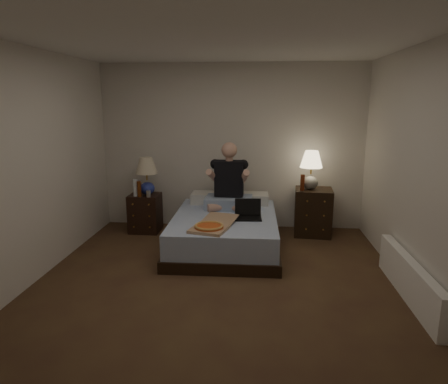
# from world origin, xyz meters

# --- Properties ---
(floor) EXTENTS (4.00, 4.50, 0.00)m
(floor) POSITION_xyz_m (0.00, 0.00, 0.00)
(floor) COLOR brown
(floor) RESTS_ON ground
(ceiling) EXTENTS (4.00, 4.50, 0.00)m
(ceiling) POSITION_xyz_m (0.00, 0.00, 2.50)
(ceiling) COLOR white
(ceiling) RESTS_ON ground
(wall_back) EXTENTS (4.00, 0.00, 2.50)m
(wall_back) POSITION_xyz_m (0.00, 2.25, 1.25)
(wall_back) COLOR silver
(wall_back) RESTS_ON ground
(wall_front) EXTENTS (4.00, 0.00, 2.50)m
(wall_front) POSITION_xyz_m (0.00, -2.25, 1.25)
(wall_front) COLOR silver
(wall_front) RESTS_ON ground
(wall_left) EXTENTS (0.00, 4.50, 2.50)m
(wall_left) POSITION_xyz_m (-2.00, 0.00, 1.25)
(wall_left) COLOR silver
(wall_left) RESTS_ON ground
(wall_right) EXTENTS (0.00, 4.50, 2.50)m
(wall_right) POSITION_xyz_m (2.00, 0.00, 1.25)
(wall_right) COLOR silver
(wall_right) RESTS_ON ground
(bed) EXTENTS (1.37, 1.82, 0.45)m
(bed) POSITION_xyz_m (-0.02, 1.25, 0.23)
(bed) COLOR #5B7BB6
(bed) RESTS_ON floor
(nightstand_left) EXTENTS (0.45, 0.40, 0.57)m
(nightstand_left) POSITION_xyz_m (-1.28, 1.85, 0.29)
(nightstand_left) COLOR black
(nightstand_left) RESTS_ON floor
(nightstand_right) EXTENTS (0.57, 0.52, 0.69)m
(nightstand_right) POSITION_xyz_m (1.23, 1.92, 0.34)
(nightstand_right) COLOR black
(nightstand_right) RESTS_ON floor
(lamp_left) EXTENTS (0.35, 0.35, 0.56)m
(lamp_left) POSITION_xyz_m (-1.23, 1.85, 0.85)
(lamp_left) COLOR #2A389A
(lamp_left) RESTS_ON nightstand_left
(lamp_right) EXTENTS (0.39, 0.39, 0.56)m
(lamp_right) POSITION_xyz_m (1.17, 1.92, 0.97)
(lamp_right) COLOR gray
(lamp_right) RESTS_ON nightstand_right
(water_bottle) EXTENTS (0.07, 0.07, 0.25)m
(water_bottle) POSITION_xyz_m (-1.37, 1.73, 0.70)
(water_bottle) COLOR white
(water_bottle) RESTS_ON nightstand_left
(soda_can) EXTENTS (0.07, 0.07, 0.10)m
(soda_can) POSITION_xyz_m (-1.17, 1.69, 0.62)
(soda_can) COLOR beige
(soda_can) RESTS_ON nightstand_left
(beer_bottle_left) EXTENTS (0.06, 0.06, 0.23)m
(beer_bottle_left) POSITION_xyz_m (-1.31, 1.70, 0.69)
(beer_bottle_left) COLOR #5E2A0D
(beer_bottle_left) RESTS_ON nightstand_left
(beer_bottle_right) EXTENTS (0.06, 0.06, 0.23)m
(beer_bottle_right) POSITION_xyz_m (1.05, 1.82, 0.80)
(beer_bottle_right) COLOR #5B200D
(beer_bottle_right) RESTS_ON nightstand_right
(person) EXTENTS (0.68, 0.54, 0.93)m
(person) POSITION_xyz_m (0.00, 1.65, 0.92)
(person) COLOR black
(person) RESTS_ON bed
(laptop) EXTENTS (0.36, 0.30, 0.24)m
(laptop) POSITION_xyz_m (0.29, 1.11, 0.57)
(laptop) COLOR black
(laptop) RESTS_ON bed
(pizza_box) EXTENTS (0.58, 0.84, 0.08)m
(pizza_box) POSITION_xyz_m (-0.15, 0.60, 0.49)
(pizza_box) COLOR tan
(pizza_box) RESTS_ON bed
(radiator) EXTENTS (0.10, 1.60, 0.40)m
(radiator) POSITION_xyz_m (1.93, -0.02, 0.20)
(radiator) COLOR white
(radiator) RESTS_ON floor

